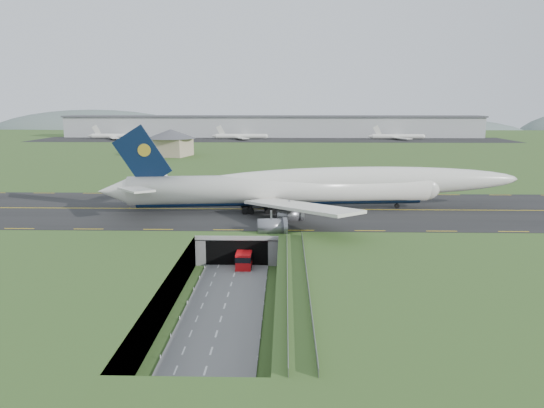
{
  "coord_description": "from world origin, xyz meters",
  "views": [
    {
      "loc": [
        9.24,
        -89.85,
        31.03
      ],
      "look_at": [
        6.45,
        20.0,
        9.9
      ],
      "focal_mm": 35.0,
      "sensor_mm": 36.0,
      "label": 1
    }
  ],
  "objects": [
    {
      "name": "taxiway",
      "position": [
        0.0,
        33.0,
        6.09
      ],
      "size": [
        800.0,
        44.0,
        0.18
      ],
      "primitive_type": "cube",
      "color": "black",
      "rests_on": "airfield_deck"
    },
    {
      "name": "shuttle_tram",
      "position": [
        1.5,
        7.73,
        1.74
      ],
      "size": [
        3.07,
        7.82,
        3.17
      ],
      "rotation": [
        0.0,
        0.0,
        -0.01
      ],
      "color": "red",
      "rests_on": "ground"
    },
    {
      "name": "tunnel_portal",
      "position": [
        0.0,
        16.71,
        3.33
      ],
      "size": [
        17.0,
        22.3,
        6.0
      ],
      "color": "gray",
      "rests_on": "ground"
    },
    {
      "name": "trench_road",
      "position": [
        0.0,
        -7.5,
        0.1
      ],
      "size": [
        12.0,
        75.0,
        0.2
      ],
      "primitive_type": "cube",
      "color": "slate",
      "rests_on": "ground"
    },
    {
      "name": "cargo_terminal",
      "position": [
        -0.14,
        299.41,
        13.96
      ],
      "size": [
        320.0,
        67.0,
        15.6
      ],
      "color": "#B2B2B2",
      "rests_on": "ground"
    },
    {
      "name": "ground",
      "position": [
        0.0,
        0.0,
        0.0
      ],
      "size": [
        900.0,
        900.0,
        0.0
      ],
      "primitive_type": "plane",
      "color": "#3C5522",
      "rests_on": "ground"
    },
    {
      "name": "jumbo_jet",
      "position": [
        15.27,
        32.36,
        11.62
      ],
      "size": [
        99.07,
        62.58,
        20.84
      ],
      "rotation": [
        0.0,
        0.0,
        0.12
      ],
      "color": "silver",
      "rests_on": "ground"
    },
    {
      "name": "airfield_deck",
      "position": [
        0.0,
        0.0,
        3.0
      ],
      "size": [
        800.0,
        800.0,
        6.0
      ],
      "primitive_type": "cube",
      "color": "gray",
      "rests_on": "ground"
    },
    {
      "name": "guideway",
      "position": [
        11.0,
        -19.11,
        5.32
      ],
      "size": [
        3.0,
        53.0,
        7.05
      ],
      "color": "#A8A8A3",
      "rests_on": "ground"
    },
    {
      "name": "service_building",
      "position": [
        -44.47,
        158.36,
        13.51
      ],
      "size": [
        28.08,
        28.08,
        12.68
      ],
      "rotation": [
        0.0,
        0.0,
        -0.24
      ],
      "color": "tan",
      "rests_on": "ground"
    },
    {
      "name": "distant_hills",
      "position": [
        64.38,
        430.0,
        -4.0
      ],
      "size": [
        700.0,
        91.0,
        60.0
      ],
      "color": "#54655E",
      "rests_on": "ground"
    }
  ]
}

